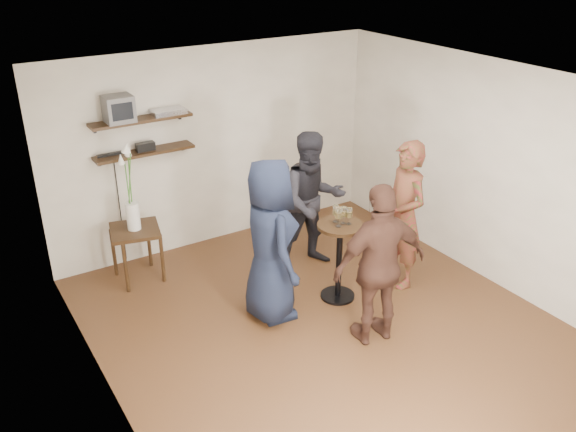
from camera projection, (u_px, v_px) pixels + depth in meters
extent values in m
cube|color=#432615|center=(325.00, 328.00, 6.55)|extent=(4.50, 5.00, 0.04)
cube|color=white|center=(333.00, 83.00, 5.42)|extent=(4.50, 5.00, 0.04)
cube|color=silver|center=(216.00, 146.00, 7.91)|extent=(4.50, 0.04, 2.60)
cube|color=silver|center=(548.00, 355.00, 4.05)|extent=(4.50, 0.04, 2.60)
cube|color=silver|center=(98.00, 281.00, 4.89)|extent=(0.04, 5.00, 2.60)
cube|color=silver|center=(488.00, 172.00, 7.07)|extent=(0.04, 5.00, 2.60)
cube|color=black|center=(141.00, 120.00, 7.08)|extent=(1.20, 0.25, 0.04)
cube|color=black|center=(145.00, 152.00, 7.25)|extent=(1.20, 0.25, 0.04)
cube|color=#59595B|center=(118.00, 109.00, 6.89)|extent=(0.32, 0.30, 0.30)
cube|color=silver|center=(168.00, 111.00, 7.23)|extent=(0.40, 0.24, 0.06)
cube|color=black|center=(145.00, 147.00, 7.23)|extent=(0.22, 0.10, 0.10)
cube|color=black|center=(110.00, 154.00, 7.09)|extent=(0.30, 0.05, 0.03)
cube|color=black|center=(135.00, 230.00, 7.16)|extent=(0.67, 0.67, 0.04)
cylinder|color=black|center=(126.00, 268.00, 7.03)|extent=(0.04, 0.04, 0.62)
cylinder|color=black|center=(162.00, 258.00, 7.24)|extent=(0.04, 0.04, 0.62)
cylinder|color=black|center=(114.00, 253.00, 7.37)|extent=(0.04, 0.04, 0.62)
cylinder|color=black|center=(149.00, 243.00, 7.59)|extent=(0.04, 0.04, 0.62)
cylinder|color=white|center=(133.00, 216.00, 7.08)|extent=(0.16, 0.16, 0.34)
cylinder|color=#357421|center=(128.00, 189.00, 6.93)|extent=(0.01, 0.08, 0.61)
cone|color=white|center=(121.00, 159.00, 6.75)|extent=(0.08, 0.10, 0.13)
cylinder|color=#357421|center=(130.00, 186.00, 6.94)|extent=(0.04, 0.06, 0.68)
cone|color=white|center=(128.00, 151.00, 6.79)|extent=(0.12, 0.14, 0.14)
cylinder|color=#357421|center=(130.00, 184.00, 6.90)|extent=(0.11, 0.09, 0.74)
cone|color=white|center=(126.00, 148.00, 6.68)|extent=(0.14, 0.14, 0.14)
cylinder|color=black|center=(340.00, 226.00, 6.67)|extent=(0.51, 0.51, 0.04)
cylinder|color=black|center=(339.00, 262.00, 6.86)|extent=(0.07, 0.07, 0.87)
cylinder|color=black|center=(338.00, 295.00, 7.05)|extent=(0.39, 0.39, 0.03)
cylinder|color=silver|center=(338.00, 226.00, 6.61)|extent=(0.06, 0.06, 0.00)
cylinder|color=silver|center=(339.00, 222.00, 6.59)|extent=(0.01, 0.01, 0.10)
cylinder|color=silver|center=(339.00, 213.00, 6.54)|extent=(0.07, 0.07, 0.12)
cylinder|color=#EDCC61|center=(339.00, 215.00, 6.55)|extent=(0.07, 0.07, 0.06)
cylinder|color=silver|center=(349.00, 224.00, 6.66)|extent=(0.06, 0.06, 0.00)
cylinder|color=silver|center=(349.00, 220.00, 6.64)|extent=(0.01, 0.01, 0.08)
cylinder|color=silver|center=(349.00, 213.00, 6.60)|extent=(0.06, 0.06, 0.10)
cylinder|color=#EDCC61|center=(349.00, 214.00, 6.61)|extent=(0.06, 0.06, 0.06)
cylinder|color=silver|center=(335.00, 222.00, 6.71)|extent=(0.06, 0.06, 0.00)
cylinder|color=silver|center=(335.00, 218.00, 6.69)|extent=(0.01, 0.01, 0.09)
cylinder|color=silver|center=(336.00, 210.00, 6.65)|extent=(0.07, 0.07, 0.11)
cylinder|color=#EDCC61|center=(336.00, 212.00, 6.65)|extent=(0.06, 0.06, 0.06)
cylinder|color=silver|center=(343.00, 223.00, 6.68)|extent=(0.06, 0.06, 0.00)
cylinder|color=silver|center=(343.00, 219.00, 6.66)|extent=(0.01, 0.01, 0.09)
cylinder|color=silver|center=(344.00, 211.00, 6.62)|extent=(0.07, 0.07, 0.11)
cylinder|color=#EDCC61|center=(344.00, 213.00, 6.63)|extent=(0.06, 0.06, 0.06)
imported|color=#A21229|center=(404.00, 215.00, 7.00)|extent=(0.50, 0.69, 1.76)
imported|color=black|center=(313.00, 201.00, 7.40)|extent=(0.97, 0.83, 1.73)
imported|color=black|center=(270.00, 241.00, 6.37)|extent=(0.70, 0.96, 1.81)
imported|color=#40241B|center=(380.00, 265.00, 6.00)|extent=(1.06, 0.57, 1.72)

